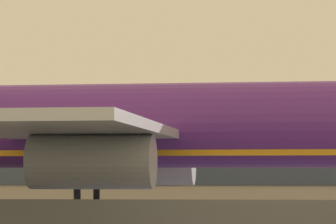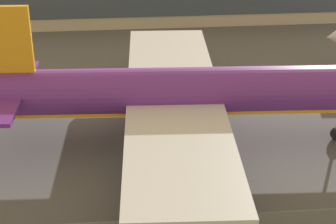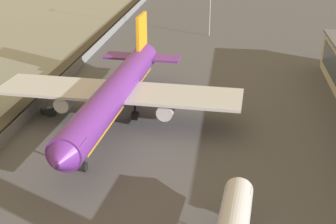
# 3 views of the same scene
# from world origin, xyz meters

# --- Properties ---
(cargo_jet_purple) EXTENTS (58.73, 50.07, 17.88)m
(cargo_jet_purple) POSITION_xyz_m (4.67, 2.57, 6.83)
(cargo_jet_purple) COLOR #602889
(cargo_jet_purple) RESTS_ON ground
(terminal_building) EXTENTS (84.55, 15.27, 10.44)m
(terminal_building) POSITION_xyz_m (2.82, 56.54, 5.23)
(terminal_building) COLOR #BCB299
(terminal_building) RESTS_ON ground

